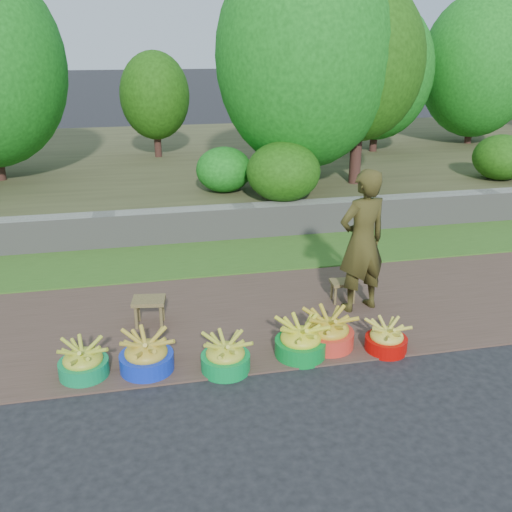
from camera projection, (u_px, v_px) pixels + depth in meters
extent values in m
plane|color=black|center=(321.00, 367.00, 5.76)|extent=(120.00, 120.00, 0.00)
cube|color=#4C372D|center=(289.00, 312.00, 6.90)|extent=(80.00, 2.50, 0.02)
cube|color=#386620|center=(254.00, 254.00, 8.72)|extent=(80.00, 1.50, 0.04)
cube|color=gray|center=(244.00, 222.00, 9.41)|extent=(80.00, 0.35, 0.55)
cube|color=#484829|center=(206.00, 164.00, 13.89)|extent=(80.00, 10.00, 0.50)
cylinder|color=#39201A|center=(374.00, 128.00, 13.88)|extent=(0.18, 0.18, 1.12)
ellipsoid|color=#187319|center=(379.00, 71.00, 13.41)|extent=(2.56, 2.56, 3.20)
cylinder|color=#39201A|center=(157.00, 137.00, 13.26)|extent=(0.16, 0.16, 0.92)
ellipsoid|color=#1F550E|center=(155.00, 96.00, 12.93)|extent=(1.58, 1.58, 1.97)
cylinder|color=#39201A|center=(302.00, 149.00, 10.59)|extent=(0.20, 0.20, 1.37)
ellipsoid|color=#187319|center=(304.00, 56.00, 10.01)|extent=(3.17, 3.17, 3.96)
cylinder|color=#39201A|center=(470.00, 122.00, 14.95)|extent=(0.18, 0.18, 1.10)
ellipsoid|color=#187319|center=(478.00, 66.00, 14.45)|extent=(2.85, 2.85, 3.57)
cylinder|color=#39201A|center=(356.00, 143.00, 10.72)|extent=(0.22, 0.22, 1.54)
ellipsoid|color=#1F550E|center=(361.00, 62.00, 10.20)|extent=(2.25, 2.25, 2.81)
ellipsoid|color=#187319|center=(224.00, 170.00, 10.24)|extent=(1.01, 1.01, 0.80)
ellipsoid|color=#1F550E|center=(283.00, 172.00, 9.62)|extent=(1.26, 1.26, 1.01)
ellipsoid|color=#1F550E|center=(501.00, 157.00, 11.11)|extent=(1.09, 1.09, 0.87)
cylinder|color=#0B8548|center=(84.00, 369.00, 5.58)|extent=(0.48, 0.48, 0.17)
ellipsoid|color=#AAB22E|center=(83.00, 357.00, 5.53)|extent=(0.43, 0.43, 0.28)
cylinder|color=#112EC1|center=(147.00, 362.00, 5.66)|extent=(0.54, 0.54, 0.19)
ellipsoid|color=gold|center=(146.00, 349.00, 5.61)|extent=(0.47, 0.47, 0.31)
cylinder|color=#068C3A|center=(226.00, 363.00, 5.68)|extent=(0.49, 0.49, 0.18)
ellipsoid|color=gold|center=(225.00, 351.00, 5.63)|extent=(0.43, 0.43, 0.28)
cylinder|color=#077E2A|center=(300.00, 348.00, 5.93)|extent=(0.53, 0.53, 0.19)
ellipsoid|color=gold|center=(301.00, 335.00, 5.88)|extent=(0.47, 0.47, 0.31)
cylinder|color=red|center=(328.00, 339.00, 6.10)|extent=(0.55, 0.55, 0.20)
ellipsoid|color=gold|center=(329.00, 326.00, 6.05)|extent=(0.48, 0.48, 0.31)
cylinder|color=#B10804|center=(386.00, 344.00, 6.04)|extent=(0.44, 0.44, 0.16)
ellipsoid|color=gold|center=(387.00, 334.00, 5.99)|extent=(0.39, 0.39, 0.25)
cube|color=brown|center=(149.00, 301.00, 6.47)|extent=(0.40, 0.33, 0.04)
cylinder|color=brown|center=(136.00, 318.00, 6.43)|extent=(0.04, 0.04, 0.28)
cylinder|color=brown|center=(161.00, 317.00, 6.45)|extent=(0.04, 0.04, 0.28)
cylinder|color=brown|center=(138.00, 310.00, 6.61)|extent=(0.04, 0.04, 0.28)
cylinder|color=brown|center=(163.00, 309.00, 6.63)|extent=(0.04, 0.04, 0.28)
cube|color=brown|center=(343.00, 282.00, 7.07)|extent=(0.32, 0.26, 0.04)
cylinder|color=brown|center=(335.00, 296.00, 7.03)|extent=(0.03, 0.03, 0.24)
cylinder|color=brown|center=(354.00, 295.00, 7.06)|extent=(0.03, 0.03, 0.24)
cylinder|color=brown|center=(332.00, 290.00, 7.18)|extent=(0.03, 0.03, 0.24)
cylinder|color=brown|center=(350.00, 289.00, 7.21)|extent=(0.03, 0.03, 0.24)
imported|color=black|center=(362.00, 241.00, 6.68)|extent=(0.71, 0.55, 1.73)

